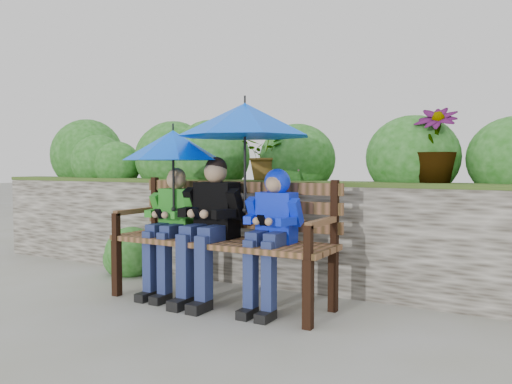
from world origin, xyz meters
The scene contains 8 objects.
ground centered at (0.00, 0.00, 0.00)m, with size 60.00×60.00×0.00m, color gray.
garden_backdrop centered at (-0.13, 1.58, 0.66)m, with size 8.00×2.88×1.86m.
park_bench centered at (-0.24, -0.02, 0.60)m, with size 2.01×0.59×1.06m.
boy_left centered at (-0.76, -0.12, 0.67)m, with size 0.46×0.54×1.16m.
boy_middle centered at (-0.33, -0.13, 0.71)m, with size 0.54×0.62×1.25m.
boy_right centered at (0.26, -0.11, 0.71)m, with size 0.46×0.55×1.15m.
umbrella_left centered at (-0.71, -0.14, 1.36)m, with size 0.88×0.88×0.78m.
umbrella_right centered at (0.00, -0.09, 1.55)m, with size 1.12×1.12×0.97m.
Camera 1 is at (2.11, -3.63, 1.17)m, focal length 35.00 mm.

